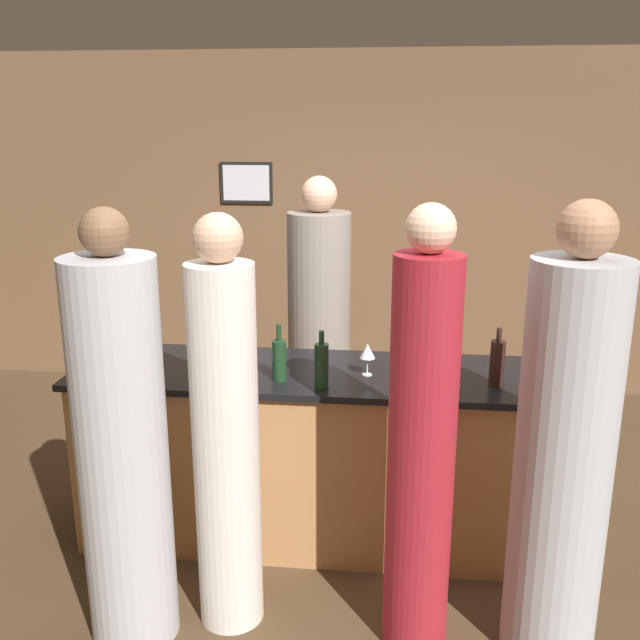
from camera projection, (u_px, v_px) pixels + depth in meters
The scene contains 19 objects.
ground_plane at pixel (327, 534), 4.02m from camera, with size 14.00×14.00×0.00m, color #4C3823.
back_wall at pixel (357, 226), 5.97m from camera, with size 8.00×0.08×2.80m.
bar_counter at pixel (328, 455), 3.89m from camera, with size 2.70×0.72×0.98m.
bartender at pixel (319, 342), 4.54m from camera, with size 0.39×0.39×1.94m.
guest_0 at pixel (564, 458), 2.94m from camera, with size 0.40×0.40×1.98m.
guest_1 at pixel (421, 450), 2.97m from camera, with size 0.28×0.28×1.96m.
guest_2 at pixel (226, 440), 3.13m from camera, with size 0.30×0.30×1.90m.
guest_3 at pixel (122, 452), 3.03m from camera, with size 0.39×0.39×1.94m.
wine_bottle_0 at pixel (497, 363), 3.52m from camera, with size 0.07×0.07×0.30m.
wine_bottle_1 at pixel (321, 366), 3.47m from camera, with size 0.07×0.07×0.30m.
wine_bottle_2 at pixel (279, 359), 3.60m from camera, with size 0.07×0.07×0.30m.
ice_bucket at pixel (227, 347), 3.85m from camera, with size 0.19×0.19×0.19m.
wine_glass_0 at pixel (446, 363), 3.48m from camera, with size 0.07×0.07×0.17m.
wine_glass_1 at pixel (367, 352), 3.66m from camera, with size 0.08×0.08×0.17m.
wine_glass_2 at pixel (115, 348), 3.78m from camera, with size 0.08×0.08×0.15m.
wine_glass_3 at pixel (414, 366), 3.49m from camera, with size 0.08×0.08×0.15m.
wine_glass_4 at pixel (201, 361), 3.53m from camera, with size 0.07×0.07×0.17m.
wine_glass_5 at pixel (118, 356), 3.61m from camera, with size 0.08×0.08×0.16m.
wine_glass_6 at pixel (574, 373), 3.34m from camera, with size 0.08×0.08×0.17m.
Camera 1 is at (0.35, -3.53, 2.26)m, focal length 40.00 mm.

